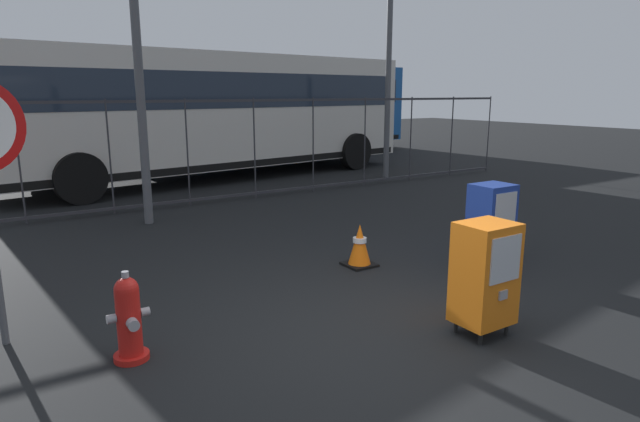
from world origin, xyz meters
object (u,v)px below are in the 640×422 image
(fire_hydrant, at_px, (129,319))
(bus_near, at_px, (214,109))
(bus_far, at_px, (262,104))
(street_light_near_right, at_px, (390,19))
(traffic_cone, at_px, (360,246))
(newspaper_box_secondary, at_px, (491,220))
(newspaper_box_primary, at_px, (485,273))

(fire_hydrant, height_order, bus_near, bus_near)
(bus_far, relative_size, street_light_near_right, 1.61)
(street_light_near_right, bearing_deg, bus_near, 147.88)
(fire_hydrant, distance_m, traffic_cone, 3.14)
(traffic_cone, height_order, street_light_near_right, street_light_near_right)
(newspaper_box_secondary, xyz_separation_m, traffic_cone, (-1.38, 0.84, -0.31))
(newspaper_box_secondary, bearing_deg, fire_hydrant, -178.68)
(bus_far, bearing_deg, bus_near, -129.08)
(bus_near, height_order, street_light_near_right, street_light_near_right)
(newspaper_box_secondary, relative_size, bus_near, 0.09)
(newspaper_box_primary, relative_size, street_light_near_right, 0.16)
(fire_hydrant, relative_size, newspaper_box_secondary, 0.73)
(newspaper_box_secondary, distance_m, bus_near, 8.60)
(newspaper_box_primary, distance_m, traffic_cone, 2.18)
(newspaper_box_secondary, distance_m, street_light_near_right, 7.85)
(traffic_cone, distance_m, street_light_near_right, 8.09)
(bus_far, bearing_deg, fire_hydrant, -120.75)
(street_light_near_right, bearing_deg, bus_far, 91.80)
(newspaper_box_secondary, bearing_deg, bus_near, 90.96)
(bus_near, distance_m, bus_far, 5.44)
(traffic_cone, xyz_separation_m, bus_far, (4.66, 11.90, 1.45))
(bus_far, bearing_deg, street_light_near_right, -88.13)
(newspaper_box_primary, xyz_separation_m, bus_near, (1.49, 9.83, 1.14))
(newspaper_box_primary, relative_size, traffic_cone, 1.92)
(newspaper_box_secondary, distance_m, traffic_cone, 1.64)
(fire_hydrant, relative_size, newspaper_box_primary, 0.73)
(newspaper_box_secondary, height_order, traffic_cone, newspaper_box_secondary)
(fire_hydrant, bearing_deg, traffic_cone, 17.50)
(fire_hydrant, height_order, traffic_cone, fire_hydrant)
(traffic_cone, distance_m, bus_near, 7.91)
(newspaper_box_secondary, relative_size, traffic_cone, 1.92)
(fire_hydrant, height_order, newspaper_box_primary, newspaper_box_primary)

